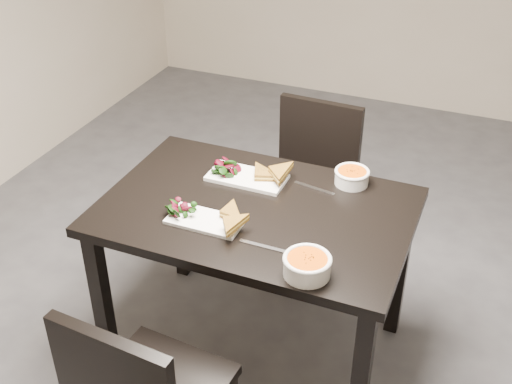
{
  "coord_description": "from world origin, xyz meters",
  "views": [
    {
      "loc": [
        0.3,
        -2.25,
        2.15
      ],
      "look_at": [
        -0.49,
        -0.32,
        0.82
      ],
      "focal_mm": 45.34,
      "sensor_mm": 36.0,
      "label": 1
    }
  ],
  "objects_px": {
    "soup_bowl_near": "(307,265)",
    "soup_bowl_far": "(352,176)",
    "chair_far": "(310,177)",
    "plate_far": "(247,177)",
    "plate_near": "(205,221)",
    "table": "(256,228)"
  },
  "relations": [
    {
      "from": "soup_bowl_near",
      "to": "soup_bowl_far",
      "type": "relative_size",
      "value": 1.15
    },
    {
      "from": "chair_far",
      "to": "soup_bowl_far",
      "type": "relative_size",
      "value": 5.91
    },
    {
      "from": "soup_bowl_far",
      "to": "plate_far",
      "type": "bearing_deg",
      "value": -162.32
    },
    {
      "from": "plate_near",
      "to": "soup_bowl_far",
      "type": "distance_m",
      "value": 0.65
    },
    {
      "from": "plate_near",
      "to": "plate_far",
      "type": "distance_m",
      "value": 0.35
    },
    {
      "from": "chair_far",
      "to": "plate_far",
      "type": "relative_size",
      "value": 2.63
    },
    {
      "from": "plate_near",
      "to": "soup_bowl_near",
      "type": "relative_size",
      "value": 1.72
    },
    {
      "from": "table",
      "to": "plate_near",
      "type": "distance_m",
      "value": 0.24
    },
    {
      "from": "table",
      "to": "soup_bowl_far",
      "type": "relative_size",
      "value": 8.34
    },
    {
      "from": "chair_far",
      "to": "soup_bowl_near",
      "type": "distance_m",
      "value": 1.11
    },
    {
      "from": "table",
      "to": "soup_bowl_far",
      "type": "bearing_deg",
      "value": 46.26
    },
    {
      "from": "table",
      "to": "soup_bowl_near",
      "type": "relative_size",
      "value": 7.25
    },
    {
      "from": "soup_bowl_far",
      "to": "table",
      "type": "bearing_deg",
      "value": -133.74
    },
    {
      "from": "chair_far",
      "to": "plate_near",
      "type": "distance_m",
      "value": 0.93
    },
    {
      "from": "table",
      "to": "soup_bowl_near",
      "type": "bearing_deg",
      "value": -44.87
    },
    {
      "from": "chair_far",
      "to": "soup_bowl_far",
      "type": "xyz_separation_m",
      "value": [
        0.3,
        -0.4,
        0.3
      ]
    },
    {
      "from": "plate_far",
      "to": "soup_bowl_far",
      "type": "height_order",
      "value": "soup_bowl_far"
    },
    {
      "from": "soup_bowl_near",
      "to": "plate_near",
      "type": "bearing_deg",
      "value": 162.27
    },
    {
      "from": "chair_far",
      "to": "plate_near",
      "type": "relative_size",
      "value": 2.99
    },
    {
      "from": "plate_far",
      "to": "soup_bowl_far",
      "type": "distance_m",
      "value": 0.43
    },
    {
      "from": "plate_near",
      "to": "plate_far",
      "type": "bearing_deg",
      "value": 86.06
    },
    {
      "from": "soup_bowl_near",
      "to": "soup_bowl_far",
      "type": "height_order",
      "value": "soup_bowl_near"
    }
  ]
}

